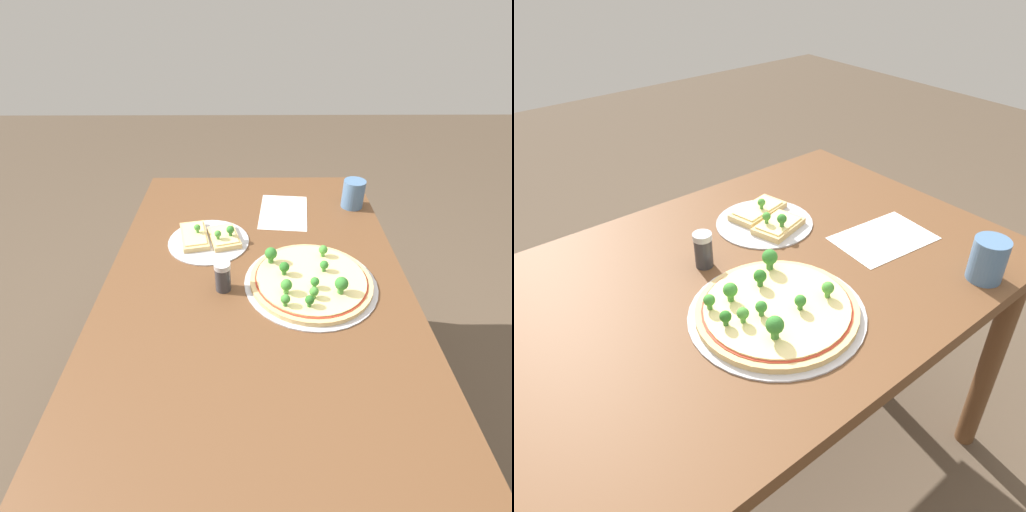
# 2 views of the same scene
# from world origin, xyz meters

# --- Properties ---
(ground_plane) EXTENTS (8.00, 8.00, 0.00)m
(ground_plane) POSITION_xyz_m (0.00, 0.00, 0.00)
(ground_plane) COLOR brown
(dining_table) EXTENTS (1.33, 0.86, 0.74)m
(dining_table) POSITION_xyz_m (0.00, 0.00, 0.65)
(dining_table) COLOR brown
(dining_table) RESTS_ON ground_plane
(pizza_tray_whole) EXTENTS (0.37, 0.37, 0.07)m
(pizza_tray_whole) POSITION_xyz_m (0.03, 0.15, 0.76)
(pizza_tray_whole) COLOR #B7B7BC
(pizza_tray_whole) RESTS_ON dining_table
(pizza_tray_slice) EXTENTS (0.26, 0.26, 0.06)m
(pizza_tray_slice) POSITION_xyz_m (-0.19, -0.15, 0.75)
(pizza_tray_slice) COLOR #B7B7BC
(pizza_tray_slice) RESTS_ON dining_table
(drinking_cup) EXTENTS (0.08, 0.08, 0.10)m
(drinking_cup) POSITION_xyz_m (-0.42, 0.36, 0.79)
(drinking_cup) COLOR #4C7099
(drinking_cup) RESTS_ON dining_table
(condiment_shaker) EXTENTS (0.05, 0.05, 0.09)m
(condiment_shaker) POSITION_xyz_m (0.05, -0.09, 0.79)
(condiment_shaker) COLOR #333338
(condiment_shaker) RESTS_ON dining_table
(paper_menu) EXTENTS (0.26, 0.19, 0.00)m
(paper_menu) POSITION_xyz_m (-0.37, 0.10, 0.74)
(paper_menu) COLOR white
(paper_menu) RESTS_ON dining_table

